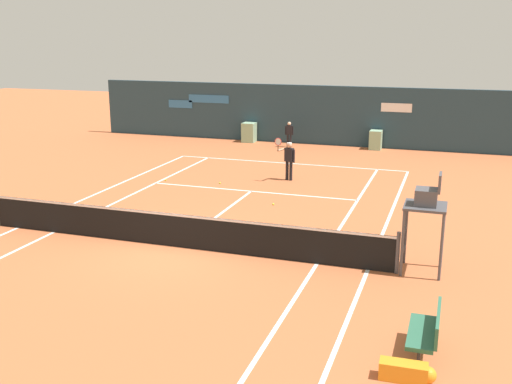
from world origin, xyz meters
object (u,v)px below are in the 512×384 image
umpire_chair (426,205)px  tennis_ball_near_service_line (273,204)px  ball_kid_centre_post (289,133)px  tennis_ball_mid_court (220,183)px  player_on_baseline (289,157)px  tennis_ball_by_sideline (166,180)px  equipment_bag (409,372)px  player_bench (428,329)px

umpire_chair → tennis_ball_near_service_line: umpire_chair is taller
ball_kid_centre_post → tennis_ball_near_service_line: ball_kid_centre_post is taller
umpire_chair → tennis_ball_mid_court: bearing=50.1°
player_on_baseline → tennis_ball_by_sideline: (-4.64, -1.71, -0.90)m
equipment_bag → tennis_ball_by_sideline: size_ratio=14.08×
tennis_ball_near_service_line → tennis_ball_mid_court: size_ratio=1.00×
tennis_ball_near_service_line → player_on_baseline: bearing=97.6°
equipment_bag → tennis_ball_mid_court: bearing=124.7°
tennis_ball_by_sideline → tennis_ball_mid_court: bearing=6.4°
player_on_baseline → tennis_ball_near_service_line: 3.84m
player_bench → tennis_ball_by_sideline: size_ratio=20.40×
player_on_baseline → umpire_chair: bearing=138.9°
tennis_ball_near_service_line → ball_kid_centre_post: bearing=102.7°
tennis_ball_near_service_line → tennis_ball_mid_court: 3.66m
equipment_bag → ball_kid_centre_post: ball_kid_centre_post is taller
player_bench → equipment_bag: size_ratio=1.45×
equipment_bag → ball_kid_centre_post: size_ratio=0.73×
player_on_baseline → tennis_ball_mid_court: (-2.39, -1.46, -0.90)m
tennis_ball_by_sideline → tennis_ball_mid_court: (2.25, 0.25, 0.00)m
equipment_bag → tennis_ball_near_service_line: size_ratio=14.08×
player_on_baseline → tennis_ball_near_service_line: size_ratio=26.11×
tennis_ball_by_sideline → equipment_bag: bearing=-48.0°
ball_kid_centre_post → tennis_ball_by_sideline: size_ratio=19.42×
ball_kid_centre_post → tennis_ball_near_service_line: bearing=93.3°
player_on_baseline → tennis_ball_by_sideline: size_ratio=26.11×
umpire_chair → player_bench: size_ratio=1.81×
tennis_ball_mid_court → player_on_baseline: bearing=31.3°
umpire_chair → tennis_ball_mid_court: (-8.11, 6.78, -1.68)m
tennis_ball_mid_court → ball_kid_centre_post: bearing=87.0°
umpire_chair → ball_kid_centre_post: bearing=26.6°
umpire_chair → player_bench: (0.34, -4.10, -1.20)m
ball_kid_centre_post → player_on_baseline: bearing=95.9°
umpire_chair → tennis_ball_by_sideline: umpire_chair is taller
player_bench → player_on_baseline: 13.75m
player_on_baseline → tennis_ball_near_service_line: (0.49, -3.70, -0.90)m
player_bench → ball_kid_centre_post: 21.01m
tennis_ball_by_sideline → tennis_ball_mid_court: same height
equipment_bag → ball_kid_centre_post: 21.85m
ball_kid_centre_post → tennis_ball_near_service_line: 11.09m
tennis_ball_near_service_line → umpire_chair: bearing=-40.9°
player_bench → tennis_ball_mid_court: (-8.45, 10.88, -0.48)m
equipment_bag → ball_kid_centre_post: (-7.78, 20.41, 0.60)m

